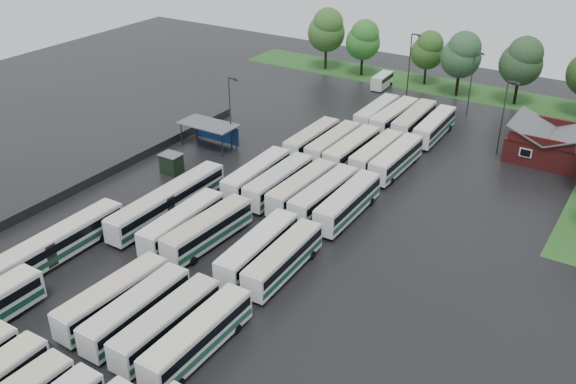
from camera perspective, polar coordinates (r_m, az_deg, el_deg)
The scene contains 43 objects.
ground at distance 67.14m, azimuth -6.95°, elevation -5.51°, with size 160.00×160.00×0.00m, color black.
brick_building at distance 93.20m, azimuth 22.12°, elevation 3.76°, with size 10.07×8.60×5.39m.
wash_shed at distance 90.67m, azimuth -6.94°, elevation 5.80°, with size 8.20×4.20×3.58m.
utility_hut at distance 84.24m, azimuth -10.32°, elevation 2.53°, with size 2.70×2.20×2.62m.
grass_strip_north at distance 118.79m, azimuth 13.88°, elevation 9.02°, with size 80.00×10.00×0.01m, color #214F19.
west_fence at distance 85.60m, azimuth -15.32°, elevation 1.84°, with size 0.10×50.00×1.20m, color #2D2D30.
bus_r1c1 at distance 59.84m, azimuth -15.28°, elevation -9.00°, with size 2.98×11.67×3.22m.
bus_r1c2 at distance 57.87m, azimuth -13.31°, elevation -10.17°, with size 2.46×11.43×3.18m.
bus_r1c3 at distance 55.95m, azimuth -10.71°, elevation -11.36°, with size 2.54×11.50×3.19m.
bus_r1c4 at distance 54.09m, azimuth -8.00°, elevation -12.62°, with size 2.52×11.80×3.28m.
bus_r2c0 at distance 69.42m, azimuth -9.36°, elevation -2.74°, with size 2.74×11.80×3.27m.
bus_r2c1 at distance 67.83m, azimuth -7.13°, elevation -3.33°, with size 3.10×11.98×3.30m.
bus_r2c3 at distance 64.23m, azimuth -2.67°, elevation -5.04°, with size 3.09×12.12×3.34m.
bus_r2c4 at distance 62.79m, azimuth -0.40°, elevation -5.93°, with size 2.84×11.66×3.23m.
bus_r3c0 at distance 78.72m, azimuth -2.78°, elevation 1.52°, with size 2.90×12.06×3.34m.
bus_r3c1 at distance 77.11m, azimuth -0.79°, elevation 0.95°, with size 2.58×11.93×3.32m.
bus_r3c2 at distance 75.64m, azimuth 1.25°, elevation 0.36°, with size 2.81×11.83×3.27m.
bus_r3c3 at distance 74.20m, azimuth 3.23°, elevation -0.24°, with size 2.86×11.97×3.31m.
bus_r3c4 at distance 72.73m, azimuth 5.35°, elevation -0.92°, with size 2.74×12.08×3.35m.
bus_r4c0 at distance 89.03m, azimuth 2.14°, elevation 4.70°, with size 2.46×11.45×3.19m.
bus_r4c1 at distance 87.65m, azimuth 4.04°, elevation 4.29°, with size 2.49×11.63×3.24m.
bus_r4c2 at distance 86.17m, azimuth 5.72°, elevation 3.82°, with size 2.67×11.93×3.31m.
bus_r4c3 at distance 85.41m, azimuth 7.87°, elevation 3.41°, with size 2.60×11.49×3.19m.
bus_r4c4 at distance 84.19m, azimuth 9.60°, elevation 2.94°, with size 2.61×11.82×3.28m.
bus_r5c1 at distance 99.26m, azimuth 7.89°, elevation 6.95°, with size 2.57×11.55×3.21m.
bus_r5c2 at distance 98.03m, azimuth 9.42°, elevation 6.61°, with size 2.90×11.98×3.32m.
bus_r5c3 at distance 97.13m, azimuth 11.14°, elevation 6.26°, with size 2.82×12.09×3.35m.
bus_r5c4 at distance 95.68m, azimuth 12.90°, elevation 5.71°, with size 2.78×11.73×3.25m.
artic_bus_west_b at distance 74.07m, azimuth -10.62°, elevation -0.78°, with size 2.52×17.47×3.24m.
artic_bus_west_c at distance 68.54m, azimuth -20.37°, elevation -4.69°, with size 2.58×17.65×3.27m.
minibus at distance 116.00m, azimuth 8.36°, elevation 9.79°, with size 2.36×5.71×2.46m.
tree_north_0 at distance 124.35m, azimuth 3.48°, elevation 14.21°, with size 7.07×7.07×11.71m.
tree_north_1 at distance 121.09m, azimuth 6.74°, elevation 13.32°, with size 6.34×6.34×10.50m.
tree_north_2 at distance 118.00m, azimuth 12.36°, elevation 12.25°, with size 5.87×5.87×9.73m.
tree_north_3 at distance 112.87m, azimuth 15.21°, elevation 11.72°, with size 6.76×6.76×11.19m.
tree_north_4 at distance 111.50m, azimuth 20.11°, elevation 10.90°, with size 6.90×6.90×11.44m.
lamp_post_ne at distance 91.31m, azimuth 18.67°, elevation 6.73°, with size 1.60×0.31×10.42m.
lamp_post_nw at distance 88.72m, azimuth -5.12°, elevation 7.48°, with size 1.59×0.31×10.33m.
lamp_post_back_w at distance 110.36m, azimuth 10.83°, elevation 11.37°, with size 1.68×0.33×10.91m.
lamp_post_back_e at distance 104.52m, azimuth 16.06°, elevation 9.63°, with size 1.57×0.31×10.22m.
puddle_0 at distance 58.60m, azimuth -22.02°, elevation -13.37°, with size 4.14×4.14×0.01m, color black.
puddle_2 at distance 73.34m, azimuth -13.72°, elevation -3.05°, with size 7.70×7.70×0.01m, color black.
puddle_3 at distance 64.35m, azimuth -3.06°, elevation -6.95°, with size 4.98×4.98×0.01m, color black.
Camera 1 is at (36.53, -42.80, 36.63)m, focal length 40.00 mm.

